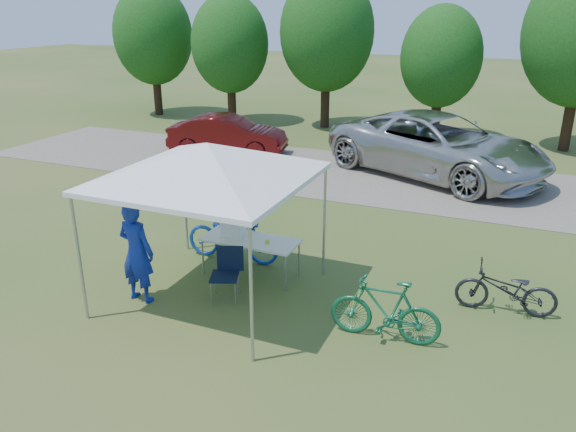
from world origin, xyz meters
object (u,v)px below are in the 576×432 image
at_px(minivan, 437,145).
at_px(sedan, 228,135).
at_px(folding_chair, 227,268).
at_px(cyclist, 137,252).
at_px(bike_dark, 506,290).
at_px(cooler, 234,228).
at_px(bike_blue, 233,236).
at_px(folding_table, 250,241).
at_px(bike_green, 385,310).

distance_m(minivan, sedan, 6.91).
bearing_deg(folding_chair, cyclist, -173.35).
height_order(folding_chair, bike_dark, folding_chair).
relative_size(cooler, bike_blue, 0.23).
xyz_separation_m(folding_table, minivan, (2.12, 7.98, 0.23)).
height_order(cooler, cyclist, cyclist).
xyz_separation_m(folding_chair, cyclist, (-1.33, -0.69, 0.37)).
distance_m(cyclist, minivan, 10.17).
height_order(folding_table, bike_blue, bike_blue).
xyz_separation_m(folding_chair, sedan, (-4.78, 8.75, 0.13)).
relative_size(bike_blue, minivan, 0.30).
distance_m(cooler, minivan, 8.35).
relative_size(cyclist, bike_dark, 1.13).
bearing_deg(minivan, folding_chair, -169.23).
relative_size(bike_dark, minivan, 0.25).
bearing_deg(sedan, bike_green, -151.71).
height_order(cyclist, bike_dark, cyclist).
height_order(cyclist, minivan, minivan).
xyz_separation_m(folding_table, folding_chair, (-0.01, -0.88, -0.16)).
xyz_separation_m(cooler, minivan, (2.46, 7.98, 0.03)).
height_order(bike_blue, bike_dark, bike_blue).
distance_m(folding_table, cooler, 0.40).
relative_size(bike_blue, sedan, 0.49).
bearing_deg(bike_dark, minivan, -168.24).
bearing_deg(folding_table, bike_green, -22.03).
height_order(bike_dark, sedan, sedan).
bearing_deg(cooler, folding_table, 0.00).
height_order(folding_chair, cyclist, cyclist).
bearing_deg(bike_blue, minivan, -23.18).
distance_m(bike_green, minivan, 9.16).
relative_size(cooler, sedan, 0.11).
bearing_deg(folding_chair, bike_blue, 93.96).
height_order(minivan, sedan, minivan).
bearing_deg(minivan, sedan, 115.26).
bearing_deg(minivan, bike_blue, -175.88).
xyz_separation_m(cooler, bike_green, (3.17, -1.14, -0.39)).
relative_size(bike_blue, bike_dark, 1.21).
relative_size(cyclist, bike_green, 1.07).
relative_size(cooler, cyclist, 0.24).
bearing_deg(cyclist, folding_table, -126.93).
bearing_deg(cooler, bike_green, -19.84).
xyz_separation_m(bike_blue, bike_dark, (5.10, -0.08, -0.09)).
distance_m(bike_green, sedan, 11.79).
bearing_deg(cooler, minivan, 72.87).
relative_size(cyclist, minivan, 0.28).
xyz_separation_m(bike_blue, minivan, (2.75, 7.51, 0.42)).
xyz_separation_m(minivan, sedan, (-6.90, -0.12, -0.26)).
bearing_deg(bike_blue, bike_dark, -93.91).
relative_size(folding_table, cooler, 4.10).
bearing_deg(sedan, folding_chair, -163.27).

